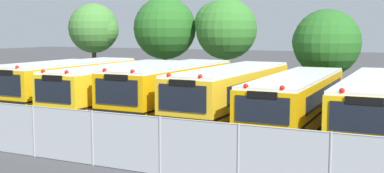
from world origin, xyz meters
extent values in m
plane|color=#424244|center=(0.00, 0.00, 0.00)|extent=(160.00, 160.00, 0.00)
cube|color=yellow|center=(-9.77, 0.07, 1.31)|extent=(2.52, 11.04, 1.92)
cube|color=white|center=(-9.77, 0.07, 2.33)|extent=(2.47, 10.82, 0.12)
cube|color=black|center=(-8.55, 0.36, 1.62)|extent=(0.13, 8.59, 0.69)
cube|color=black|center=(-10.99, 0.38, 1.62)|extent=(0.13, 8.59, 0.69)
cube|color=black|center=(-9.77, 0.07, 0.93)|extent=(2.55, 11.15, 0.10)
cylinder|color=black|center=(-8.67, 3.76, 0.50)|extent=(0.29, 1.00, 1.00)
cylinder|color=black|center=(-10.80, 3.79, 0.50)|extent=(0.29, 1.00, 1.00)
cube|color=yellow|center=(-6.58, 0.08, 1.42)|extent=(2.56, 9.57, 2.14)
cube|color=white|center=(-6.58, 0.08, 2.55)|extent=(2.51, 9.38, 0.12)
cube|color=black|center=(-6.61, -4.77, 0.53)|extent=(2.55, 0.18, 0.36)
cube|color=black|center=(-6.61, -4.72, 1.80)|extent=(2.05, 0.07, 1.03)
cube|color=black|center=(-5.31, 0.37, 1.76)|extent=(0.09, 7.45, 0.77)
cube|color=black|center=(-7.85, 0.39, 1.76)|extent=(0.09, 7.45, 0.77)
cube|color=black|center=(-6.58, 0.08, 0.99)|extent=(2.58, 9.67, 0.10)
sphere|color=red|center=(-5.93, -4.55, 2.65)|extent=(0.18, 0.18, 0.18)
cube|color=black|center=(-6.61, -4.73, 2.39)|extent=(1.12, 0.09, 0.24)
cylinder|color=black|center=(-5.50, -3.31, 0.50)|extent=(0.29, 1.00, 1.00)
cylinder|color=black|center=(-7.71, -3.29, 0.50)|extent=(0.29, 1.00, 1.00)
cylinder|color=black|center=(-5.46, 3.05, 0.50)|extent=(0.29, 1.00, 1.00)
cylinder|color=black|center=(-7.67, 3.06, 0.50)|extent=(0.29, 1.00, 1.00)
cube|color=yellow|center=(-3.15, -0.24, 1.39)|extent=(2.47, 10.23, 2.08)
cube|color=white|center=(-3.15, -0.24, 2.49)|extent=(2.42, 10.02, 0.12)
cube|color=black|center=(-3.09, -5.41, 0.53)|extent=(2.41, 0.19, 0.36)
cube|color=black|center=(-3.09, -5.36, 1.77)|extent=(1.93, 0.08, 1.00)
cube|color=black|center=(-1.95, 0.07, 1.72)|extent=(0.13, 7.96, 0.75)
cube|color=black|center=(-4.35, 0.04, 1.72)|extent=(0.13, 7.96, 0.75)
cube|color=black|center=(-3.15, -0.24, 0.97)|extent=(2.49, 10.33, 0.10)
sphere|color=red|center=(-2.45, -5.19, 2.59)|extent=(0.18, 0.18, 0.18)
sphere|color=red|center=(-3.74, -5.20, 2.59)|extent=(0.18, 0.18, 0.18)
cube|color=black|center=(-3.09, -5.37, 2.33)|extent=(1.06, 0.09, 0.24)
cylinder|color=black|center=(-2.07, -3.93, 0.50)|extent=(0.29, 1.00, 1.00)
cylinder|color=black|center=(-4.15, -3.96, 0.50)|extent=(0.29, 1.00, 1.00)
cylinder|color=black|center=(-2.15, 3.07, 0.50)|extent=(0.29, 1.00, 1.00)
cylinder|color=black|center=(-4.22, 3.05, 0.50)|extent=(0.29, 1.00, 1.00)
cube|color=#EAA80C|center=(-0.02, -0.12, 1.45)|extent=(2.64, 9.61, 2.20)
cube|color=white|center=(-0.02, -0.12, 2.61)|extent=(2.59, 9.42, 0.12)
cube|color=black|center=(-0.08, -4.99, 0.53)|extent=(2.59, 0.19, 0.36)
cube|color=black|center=(-0.08, -4.94, 1.84)|extent=(2.08, 0.08, 1.05)
cube|color=black|center=(1.27, 0.16, 1.80)|extent=(0.12, 7.48, 0.79)
cube|color=black|center=(-1.31, 0.19, 1.80)|extent=(0.12, 7.48, 0.79)
cube|color=black|center=(-0.02, -0.12, 1.01)|extent=(2.67, 9.71, 0.10)
sphere|color=red|center=(0.62, -4.77, 2.71)|extent=(0.18, 0.18, 0.18)
sphere|color=red|center=(-0.77, -4.76, 2.71)|extent=(0.18, 0.18, 0.18)
cube|color=black|center=(-0.08, -4.95, 2.45)|extent=(1.14, 0.09, 0.24)
cylinder|color=black|center=(1.07, -3.53, 0.50)|extent=(0.29, 1.00, 1.00)
cylinder|color=black|center=(-1.19, -3.50, 0.50)|extent=(0.29, 1.00, 1.00)
cylinder|color=black|center=(1.14, 2.86, 0.50)|extent=(0.29, 1.00, 1.00)
cylinder|color=black|center=(-1.12, 2.88, 0.50)|extent=(0.29, 1.00, 1.00)
cube|color=yellow|center=(3.19, -0.01, 1.42)|extent=(2.71, 10.26, 2.13)
cube|color=white|center=(3.19, -0.01, 2.54)|extent=(2.65, 10.06, 0.12)
cube|color=black|center=(3.08, -5.18, 0.53)|extent=(2.53, 0.22, 0.36)
cube|color=black|center=(3.08, -5.13, 1.80)|extent=(2.03, 0.11, 1.02)
cube|color=black|center=(4.46, 0.26, 1.76)|extent=(0.22, 7.96, 0.77)
cube|color=black|center=(1.94, 0.32, 1.76)|extent=(0.22, 7.96, 0.77)
cube|color=black|center=(3.19, -0.01, 0.99)|extent=(2.73, 10.36, 0.10)
sphere|color=red|center=(3.76, -4.98, 2.64)|extent=(0.18, 0.18, 0.18)
sphere|color=red|center=(2.40, -4.95, 2.64)|extent=(0.18, 0.18, 0.18)
cube|color=black|center=(3.08, -5.14, 2.38)|extent=(1.12, 0.10, 0.24)
cylinder|color=black|center=(4.21, -3.74, 0.50)|extent=(0.30, 1.01, 1.00)
cylinder|color=black|center=(2.01, -3.69, 0.50)|extent=(0.30, 1.01, 1.00)
cylinder|color=black|center=(4.36, 3.27, 0.50)|extent=(0.30, 1.01, 1.00)
cylinder|color=black|center=(2.17, 3.32, 0.50)|extent=(0.30, 1.01, 1.00)
cube|color=#EAA80C|center=(6.36, -0.24, 1.31)|extent=(2.41, 10.66, 1.92)
cube|color=white|center=(6.36, -0.24, 2.33)|extent=(2.37, 10.45, 0.12)
cube|color=black|center=(6.38, -5.64, 0.53)|extent=(2.42, 0.17, 0.36)
cube|color=black|center=(6.38, -5.59, 1.65)|extent=(1.94, 0.07, 0.92)
cube|color=black|center=(7.56, 0.06, 1.62)|extent=(0.08, 8.31, 0.69)
cube|color=black|center=(5.15, 0.05, 1.62)|extent=(0.08, 8.31, 0.69)
cube|color=black|center=(6.36, -0.24, 0.93)|extent=(2.44, 10.77, 0.10)
sphere|color=red|center=(7.03, -5.42, 2.43)|extent=(0.18, 0.18, 0.18)
sphere|color=red|center=(5.73, -5.42, 2.43)|extent=(0.18, 0.18, 0.18)
cube|color=black|center=(6.38, -5.60, 2.17)|extent=(1.07, 0.08, 0.24)
cylinder|color=black|center=(7.42, -4.17, 0.50)|extent=(0.28, 1.00, 1.00)
cylinder|color=black|center=(5.33, -4.17, 0.50)|extent=(0.28, 1.00, 1.00)
cylinder|color=black|center=(7.38, 3.29, 0.50)|extent=(0.28, 1.00, 1.00)
cylinder|color=black|center=(5.30, 3.28, 0.50)|extent=(0.28, 1.00, 1.00)
cube|color=yellow|center=(9.72, -0.24, 1.33)|extent=(2.55, 11.27, 1.97)
cube|color=white|center=(9.72, -0.24, 2.38)|extent=(2.50, 11.04, 0.12)
cube|color=black|center=(9.73, -5.94, 0.53)|extent=(2.58, 0.16, 0.36)
cube|color=black|center=(9.73, -5.89, 1.69)|extent=(2.08, 0.06, 0.94)
cube|color=black|center=(8.44, 0.06, 1.65)|extent=(0.05, 8.79, 0.71)
cube|color=black|center=(9.72, -0.24, 0.94)|extent=(2.57, 11.38, 0.10)
sphere|color=red|center=(9.04, -5.72, 2.48)|extent=(0.18, 0.18, 0.18)
cube|color=black|center=(9.73, -5.90, 2.22)|extent=(1.14, 0.08, 0.24)
cylinder|color=black|center=(8.61, -4.48, 0.50)|extent=(0.28, 1.00, 1.00)
cylinder|color=black|center=(8.59, 3.59, 0.50)|extent=(0.28, 1.00, 1.00)
cylinder|color=#4C3823|center=(-12.76, 10.46, 1.52)|extent=(0.35, 0.35, 3.04)
sphere|color=#478438|center=(-12.76, 10.46, 4.55)|extent=(4.02, 4.02, 4.02)
sphere|color=#478438|center=(-11.96, 10.53, 4.41)|extent=(2.67, 2.67, 2.67)
cylinder|color=#4C3823|center=(-6.13, 10.34, 1.39)|extent=(0.32, 0.32, 2.78)
sphere|color=#286623|center=(-6.13, 10.34, 4.54)|extent=(4.67, 4.67, 4.67)
sphere|color=#286623|center=(-5.68, 10.13, 4.71)|extent=(3.53, 3.53, 3.53)
cylinder|color=#4C3823|center=(-1.38, 10.80, 1.41)|extent=(0.41, 0.41, 2.83)
sphere|color=#387A2D|center=(-1.38, 10.80, 4.47)|extent=(4.38, 4.38, 4.38)
sphere|color=#387A2D|center=(-2.11, 10.74, 4.86)|extent=(3.19, 3.19, 3.19)
cylinder|color=#4C3823|center=(6.07, 8.43, 1.06)|extent=(0.46, 0.46, 2.11)
sphere|color=#286623|center=(6.07, 8.43, 3.64)|extent=(4.07, 4.07, 4.07)
sphere|color=#286623|center=(5.35, 8.21, 3.70)|extent=(2.66, 2.66, 2.66)
cylinder|color=#9EA0A3|center=(-0.73, -9.02, 0.91)|extent=(0.07, 0.07, 1.82)
cylinder|color=#9EA0A3|center=(1.77, -9.02, 0.91)|extent=(0.07, 0.07, 1.82)
cylinder|color=#9EA0A3|center=(4.27, -9.02, 0.91)|extent=(0.07, 0.07, 1.82)
cylinder|color=#9EA0A3|center=(6.77, -9.02, 0.91)|extent=(0.07, 0.07, 1.82)
cylinder|color=#9EA0A3|center=(9.27, -9.02, 0.91)|extent=(0.07, 0.07, 1.82)
cube|color=#ADB2B7|center=(-0.73, -9.02, 0.91)|extent=(25.00, 0.02, 1.78)
cylinder|color=#9EA0A3|center=(-0.73, -9.02, 1.79)|extent=(25.00, 0.04, 0.04)
cone|color=#EA5914|center=(-0.62, -8.30, 0.25)|extent=(0.38, 0.38, 0.50)
camera|label=1|loc=(11.23, -21.38, 4.38)|focal=44.93mm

